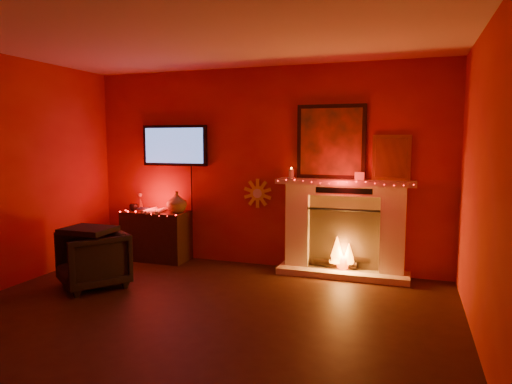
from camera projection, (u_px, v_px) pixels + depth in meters
room at (171, 184)px, 3.87m from camera, size 5.00×5.00×5.00m
fireplace at (344, 219)px, 5.82m from camera, size 1.72×0.40×2.18m
tv at (175, 146)px, 6.56m from camera, size 1.00×0.07×1.24m
sunburst_clock at (258, 193)px, 6.26m from camera, size 0.40×0.03×0.40m
console_table at (158, 232)px, 6.58m from camera, size 0.94×0.53×1.01m
armchair at (93, 259)px, 5.36m from camera, size 1.00×1.00×0.66m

